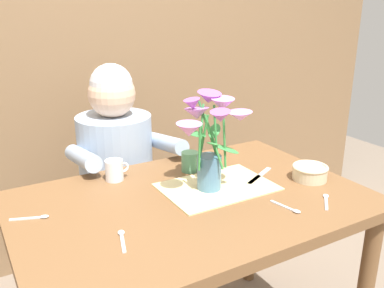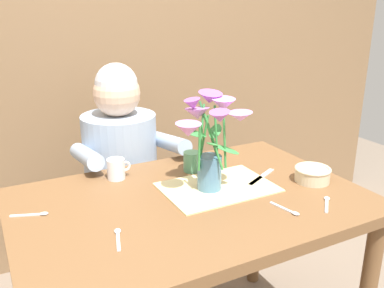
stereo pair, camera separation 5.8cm
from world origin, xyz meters
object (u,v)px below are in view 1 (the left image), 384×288
object	(u,v)px
seated_person	(118,185)
dinner_knife	(259,176)
ceramic_bowl	(310,172)
ceramic_mug	(190,161)
flower_vase	(210,135)
coffee_cup	(115,170)

from	to	relation	value
seated_person	dinner_knife	world-z (taller)	seated_person
ceramic_bowl	ceramic_mug	world-z (taller)	ceramic_mug
ceramic_bowl	flower_vase	bearing A→B (deg)	163.33
flower_vase	dinner_knife	distance (m)	0.31
coffee_cup	ceramic_bowl	bearing A→B (deg)	-29.65
ceramic_mug	flower_vase	bearing A→B (deg)	-99.15
ceramic_mug	dinner_knife	bearing A→B (deg)	-42.18
dinner_knife	flower_vase	bearing A→B (deg)	153.26
seated_person	dinner_knife	bearing A→B (deg)	-57.19
flower_vase	ceramic_mug	size ratio (longest dim) A/B	3.76
seated_person	flower_vase	size ratio (longest dim) A/B	3.24
ceramic_bowl	ceramic_mug	size ratio (longest dim) A/B	1.46
dinner_knife	ceramic_mug	xyz separation A→B (m)	(-0.20, 0.19, 0.04)
seated_person	ceramic_mug	world-z (taller)	seated_person
flower_vase	ceramic_bowl	distance (m)	0.44
flower_vase	ceramic_bowl	bearing A→B (deg)	-16.67
flower_vase	dinner_knife	bearing A→B (deg)	0.46
flower_vase	dinner_knife	world-z (taller)	flower_vase
seated_person	ceramic_bowl	size ratio (longest dim) A/B	8.35
ceramic_bowl	coffee_cup	world-z (taller)	coffee_cup
dinner_knife	coffee_cup	world-z (taller)	coffee_cup
coffee_cup	seated_person	bearing A→B (deg)	69.55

